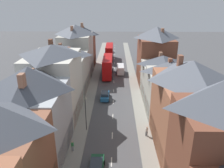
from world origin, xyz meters
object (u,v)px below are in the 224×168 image
at_px(double_decker_bus_lead, 108,66).
at_px(car_near_blue, 105,95).
at_px(car_near_silver, 97,167).
at_px(pedestrian_mid_left, 147,131).
at_px(double_decker_bus_mid_street, 109,52).
at_px(delivery_van, 120,69).
at_px(street_lamp, 86,112).
at_px(pedestrian_near_right, 72,146).
at_px(car_parked_left_a, 110,50).

bearing_deg(double_decker_bus_lead, car_near_blue, -89.97).
distance_m(car_near_silver, pedestrian_mid_left, 10.54).
bearing_deg(pedestrian_mid_left, double_decker_bus_mid_street, 98.88).
xyz_separation_m(delivery_van, street_lamp, (-6.05, -29.34, 1.90)).
bearing_deg(car_near_blue, pedestrian_near_right, -101.90).
bearing_deg(street_lamp, double_decker_bus_lead, 84.87).
distance_m(double_decker_bus_mid_street, pedestrian_mid_left, 46.40).
xyz_separation_m(delivery_van, pedestrian_near_right, (-7.28, -34.87, -0.30)).
distance_m(pedestrian_near_right, pedestrian_mid_left, 11.50).
bearing_deg(double_decker_bus_mid_street, car_near_blue, -89.98).
height_order(double_decker_bus_lead, pedestrian_near_right, double_decker_bus_lead).
bearing_deg(pedestrian_near_right, double_decker_bus_lead, 83.59).
height_order(delivery_van, street_lamp, street_lamp).
distance_m(car_near_blue, delivery_van, 17.76).
distance_m(pedestrian_near_right, street_lamp, 6.08).
distance_m(car_near_silver, delivery_van, 38.91).
relative_size(double_decker_bus_lead, car_near_silver, 2.54).
distance_m(double_decker_bus_lead, delivery_van, 4.45).
relative_size(double_decker_bus_mid_street, pedestrian_near_right, 6.71).
relative_size(car_parked_left_a, pedestrian_mid_left, 2.38).
height_order(double_decker_bus_mid_street, car_near_silver, double_decker_bus_mid_street).
relative_size(delivery_van, pedestrian_near_right, 3.23).
distance_m(delivery_van, street_lamp, 30.02).
xyz_separation_m(car_near_silver, pedestrian_near_right, (-3.68, 3.87, 0.21)).
bearing_deg(car_parked_left_a, double_decker_bus_mid_street, -90.04).
bearing_deg(pedestrian_mid_left, street_lamp, 170.20).
height_order(double_decker_bus_mid_street, delivery_van, double_decker_bus_mid_street).
height_order(double_decker_bus_lead, delivery_van, double_decker_bus_lead).
bearing_deg(car_parked_left_a, delivery_van, -82.43).
xyz_separation_m(delivery_van, pedestrian_mid_left, (3.55, -31.00, -0.30)).
distance_m(double_decker_bus_mid_street, street_lamp, 44.22).
bearing_deg(double_decker_bus_lead, pedestrian_mid_left, -76.07).
height_order(car_near_silver, delivery_van, delivery_van).
bearing_deg(double_decker_bus_mid_street, street_lamp, -93.16).
bearing_deg(car_near_blue, double_decker_bus_lead, 90.03).
relative_size(car_parked_left_a, pedestrian_near_right, 2.38).
bearing_deg(double_decker_bus_lead, pedestrian_near_right, -96.41).
xyz_separation_m(car_near_blue, delivery_van, (3.60, 17.39, 0.51)).
bearing_deg(delivery_van, car_parked_left_a, 97.57).
relative_size(double_decker_bus_mid_street, delivery_van, 2.08).
distance_m(car_near_blue, pedestrian_near_right, 17.87).
bearing_deg(pedestrian_mid_left, car_parked_left_a, 97.02).
bearing_deg(car_near_blue, double_decker_bus_mid_street, 90.02).
relative_size(double_decker_bus_lead, pedestrian_near_right, 6.71).
height_order(pedestrian_mid_left, street_lamp, street_lamp).
distance_m(double_decker_bus_lead, car_parked_left_a, 29.28).
height_order(pedestrian_near_right, street_lamp, street_lamp).
relative_size(double_decker_bus_mid_street, car_near_blue, 2.35).
height_order(double_decker_bus_lead, pedestrian_mid_left, double_decker_bus_lead).
height_order(car_near_silver, pedestrian_near_right, pedestrian_near_right).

